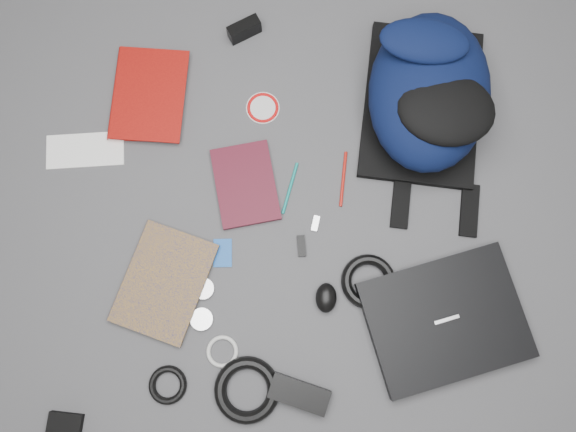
{
  "coord_description": "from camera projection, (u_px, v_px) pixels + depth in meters",
  "views": [
    {
      "loc": [
        -0.02,
        -0.27,
        1.45
      ],
      "look_at": [
        0.0,
        0.0,
        0.02
      ],
      "focal_mm": 35.0,
      "sensor_mm": 36.0,
      "label": 1
    }
  ],
  "objects": [
    {
      "name": "usb_silver",
      "position": [
        315.0,
        223.0,
        1.46
      ],
      "size": [
        0.03,
        0.04,
        0.01
      ],
      "primitive_type": "cube",
      "rotation": [
        0.0,
        0.0,
        -0.31
      ],
      "color": "silver",
      "rests_on": "ground"
    },
    {
      "name": "dvd_case",
      "position": [
        245.0,
        185.0,
        1.48
      ],
      "size": [
        0.17,
        0.23,
        0.02
      ],
      "primitive_type": "cube",
      "rotation": [
        0.0,
        0.0,
        0.1
      ],
      "color": "#3D0B16",
      "rests_on": "ground"
    },
    {
      "name": "ground",
      "position": [
        288.0,
        217.0,
        1.47
      ],
      "size": [
        4.0,
        4.0,
        0.0
      ],
      "primitive_type": "plane",
      "color": "#4F4F51",
      "rests_on": "ground"
    },
    {
      "name": "headphone_right",
      "position": [
        203.0,
        289.0,
        1.43
      ],
      "size": [
        0.06,
        0.06,
        0.01
      ],
      "primitive_type": "cylinder",
      "rotation": [
        0.0,
        0.0,
        0.05
      ],
      "color": "#B1B1B3",
      "rests_on": "ground"
    },
    {
      "name": "backpack",
      "position": [
        429.0,
        91.0,
        1.43
      ],
      "size": [
        0.43,
        0.54,
        0.2
      ],
      "primitive_type": null,
      "rotation": [
        0.0,
        0.0,
        -0.22
      ],
      "color": "black",
      "rests_on": "ground"
    },
    {
      "name": "usb_black",
      "position": [
        302.0,
        246.0,
        1.45
      ],
      "size": [
        0.02,
        0.06,
        0.01
      ],
      "primitive_type": "cube",
      "rotation": [
        0.0,
        0.0,
        -0.01
      ],
      "color": "black",
      "rests_on": "ground"
    },
    {
      "name": "headphone_left",
      "position": [
        202.0,
        319.0,
        1.42
      ],
      "size": [
        0.07,
        0.07,
        0.01
      ],
      "primitive_type": "cylinder",
      "rotation": [
        0.0,
        0.0,
        -0.17
      ],
      "color": "silver",
      "rests_on": "ground"
    },
    {
      "name": "white_cable_coil",
      "position": [
        222.0,
        351.0,
        1.4
      ],
      "size": [
        0.1,
        0.1,
        0.01
      ],
      "primitive_type": "torus",
      "rotation": [
        0.0,
        0.0,
        -0.31
      ],
      "color": "silver",
      "rests_on": "ground"
    },
    {
      "name": "compact_camera",
      "position": [
        244.0,
        30.0,
        1.54
      ],
      "size": [
        0.1,
        0.07,
        0.05
      ],
      "primitive_type": "cube",
      "rotation": [
        0.0,
        0.0,
        0.4
      ],
      "color": "black",
      "rests_on": "ground"
    },
    {
      "name": "textbook_red",
      "position": [
        113.0,
        93.0,
        1.52
      ],
      "size": [
        0.24,
        0.29,
        0.03
      ],
      "primitive_type": "imported",
      "rotation": [
        0.0,
        0.0,
        -0.16
      ],
      "color": "maroon",
      "rests_on": "ground"
    },
    {
      "name": "pen_red",
      "position": [
        343.0,
        179.0,
        1.49
      ],
      "size": [
        0.04,
        0.15,
        0.01
      ],
      "primitive_type": "cylinder",
      "rotation": [
        1.57,
        0.0,
        -0.2
      ],
      "color": "#B1160D",
      "rests_on": "ground"
    },
    {
      "name": "id_badge",
      "position": [
        223.0,
        253.0,
        1.45
      ],
      "size": [
        0.05,
        0.08,
        0.0
      ],
      "primitive_type": "cube",
      "rotation": [
        0.0,
        0.0,
        -0.07
      ],
      "color": "#1752AC",
      "rests_on": "ground"
    },
    {
      "name": "cable_coil",
      "position": [
        368.0,
        281.0,
        1.43
      ],
      "size": [
        0.18,
        0.18,
        0.03
      ],
      "primitive_type": "torus",
      "rotation": [
        0.0,
        0.0,
        -0.31
      ],
      "color": "black",
      "rests_on": "ground"
    },
    {
      "name": "power_cord_coil",
      "position": [
        247.0,
        390.0,
        1.37
      ],
      "size": [
        0.21,
        0.21,
        0.03
      ],
      "primitive_type": "torus",
      "rotation": [
        0.0,
        0.0,
        0.35
      ],
      "color": "black",
      "rests_on": "ground"
    },
    {
      "name": "comic_book",
      "position": [
        128.0,
        269.0,
        1.43
      ],
      "size": [
        0.3,
        0.33,
        0.02
      ],
      "primitive_type": "imported",
      "rotation": [
        0.0,
        0.0,
        -0.44
      ],
      "color": "#CC910E",
      "rests_on": "ground"
    },
    {
      "name": "envelope",
      "position": [
        85.0,
        150.0,
        1.5
      ],
      "size": [
        0.21,
        0.1,
        0.0
      ],
      "primitive_type": "cube",
      "rotation": [
        0.0,
        0.0,
        -0.03
      ],
      "color": "white",
      "rests_on": "ground"
    },
    {
      "name": "earbud_coil",
      "position": [
        168.0,
        385.0,
        1.38
      ],
      "size": [
        0.12,
        0.12,
        0.02
      ],
      "primitive_type": "torus",
      "rotation": [
        0.0,
        0.0,
        -0.38
      ],
      "color": "black",
      "rests_on": "ground"
    },
    {
      "name": "mouse",
      "position": [
        326.0,
        298.0,
        1.41
      ],
      "size": [
        0.06,
        0.08,
        0.04
      ],
      "primitive_type": "ellipsoid",
      "rotation": [
        0.0,
        0.0,
        -0.14
      ],
      "color": "black",
      "rests_on": "ground"
    },
    {
      "name": "laptop",
      "position": [
        445.0,
        320.0,
        1.4
      ],
      "size": [
        0.43,
        0.36,
        0.04
      ],
      "primitive_type": "cube",
      "rotation": [
        0.0,
        0.0,
        0.19
      ],
      "color": "black",
      "rests_on": "ground"
    },
    {
      "name": "sticker_disc",
      "position": [
        263.0,
        108.0,
        1.52
      ],
      "size": [
        0.11,
        0.11,
        0.0
      ],
      "primitive_type": "cylinder",
      "rotation": [
        0.0,
        0.0,
        0.29
      ],
      "color": "silver",
      "rests_on": "ground"
    },
    {
      "name": "pen_teal",
      "position": [
        290.0,
        188.0,
        1.48
      ],
      "size": [
        0.06,
        0.14,
        0.01
      ],
      "primitive_type": "cylinder",
      "rotation": [
        1.57,
        0.0,
        -0.36
      ],
      "color": "#0E8179",
      "rests_on": "ground"
    },
    {
      "name": "pouch",
      "position": [
        64.0,
        430.0,
        1.36
      ],
      "size": [
        0.1,
        0.1,
        0.02
      ],
      "primitive_type": "cube",
      "rotation": [
        0.0,
        0.0,
        -0.2
      ],
      "color": "black",
      "rests_on": "ground"
    },
    {
      "name": "power_brick",
      "position": [
        299.0,
        394.0,
        1.37
      ],
      "size": [
        0.16,
        0.12,
        0.04
      ],
      "primitive_type": "cube",
      "rotation": [
        0.0,
        0.0,
        -0.42
      ],
      "color": "black",
      "rests_on": "ground"
    }
  ]
}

